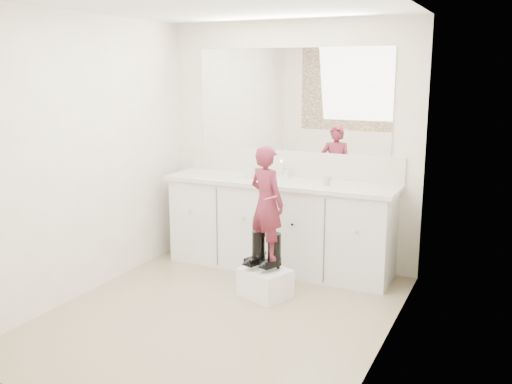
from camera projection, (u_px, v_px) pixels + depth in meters
The scene contains 19 objects.
floor at pixel (221, 314), 4.60m from camera, with size 3.00×3.00×0.00m, color #817254.
ceiling at pixel (216, 3), 4.09m from camera, with size 3.00×3.00×0.00m, color white.
wall_back at pixel (291, 145), 5.67m from camera, with size 2.60×2.60×0.00m, color beige.
wall_front at pixel (82, 211), 3.02m from camera, with size 2.60×2.60×0.00m, color beige.
wall_left at pixel (85, 157), 4.88m from camera, with size 3.00×3.00×0.00m, color beige.
wall_right at pixel (389, 182), 3.81m from camera, with size 3.00×3.00×0.00m, color beige.
vanity_cabinet at pixel (280, 226), 5.59m from camera, with size 2.20×0.55×0.85m, color silver.
countertop at pixel (279, 182), 5.49m from camera, with size 2.28×0.58×0.04m, color beige.
backsplash at pixel (290, 163), 5.70m from camera, with size 2.28×0.03×0.25m, color beige.
mirror at pixel (291, 100), 5.57m from camera, with size 2.00×0.02×1.00m, color white.
dot_panel at pixel (78, 126), 2.93m from camera, with size 2.00×0.01×1.20m, color #472819.
faucet at pixel (286, 172), 5.62m from camera, with size 0.08×0.08×0.10m, color silver.
cup at pixel (327, 181), 5.25m from camera, with size 0.09×0.09×0.08m, color #C2B49B.
soap_bottle at pixel (251, 169), 5.59m from camera, with size 0.08×0.08×0.18m, color beige.
step_stool at pixel (265, 283), 4.93m from camera, with size 0.39×0.32×0.25m, color white.
boot_left at pixel (259, 249), 4.92m from camera, with size 0.12×0.22×0.32m, color black, non-canonical shape.
boot_right at pixel (274, 252), 4.86m from camera, with size 0.12×0.22×0.32m, color black, non-canonical shape.
toddler at pixel (267, 203), 4.80m from camera, with size 0.35×0.23×0.97m, color #A63347.
toothbrush at pixel (270, 198), 4.69m from camera, with size 0.01×0.01×0.14m, color #E45899.
Camera 1 is at (2.08, -3.76, 1.93)m, focal length 40.00 mm.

